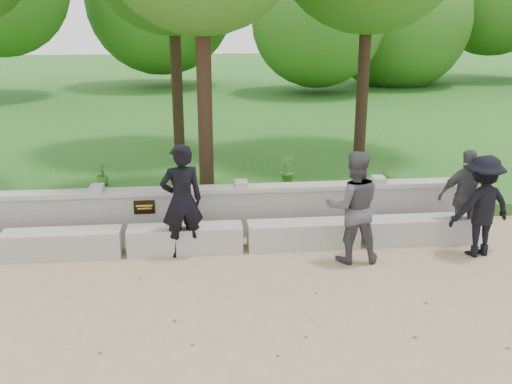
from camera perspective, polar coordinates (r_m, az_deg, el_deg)
The scene contains 11 objects.
ground at distance 8.09m, azimuth -14.43°, elevation -11.41°, with size 80.00×80.00×0.00m, color tan.
lawn at distance 21.38m, azimuth -9.34°, elevation 7.29°, with size 40.00×22.00×0.25m, color #185914.
concrete_bench at distance 9.70m, azimuth -13.01°, elevation -4.83°, with size 11.90×0.45×0.45m.
parapet_wall at distance 10.27m, azimuth -12.66°, elevation -2.12°, with size 12.50×0.35×0.90m.
man_main at distance 9.25m, azimuth -7.43°, elevation -0.88°, with size 0.77×0.70×1.89m.
visitor_left at distance 9.13m, azimuth 9.71°, elevation -1.48°, with size 0.92×0.73×1.81m.
visitor_mid at distance 9.93m, azimuth 21.60°, elevation -1.32°, with size 1.19×0.84×1.69m.
visitor_right at distance 10.37m, azimuth 20.34°, elevation -0.49°, with size 1.01×0.52×1.66m.
shrub_b at distance 12.39m, azimuth 3.07°, elevation 2.20°, with size 0.35×0.29×0.64m, color #3C7929.
shrub_c at distance 11.70m, azimuth 12.93°, elevation 0.83°, with size 0.57×0.50×0.64m, color #3C7929.
shrub_d at distance 12.78m, azimuth -15.16°, elevation 1.78°, with size 0.29×0.26×0.51m, color #3C7929.
Camera 1 is at (1.25, -7.01, 3.84)m, focal length 40.00 mm.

